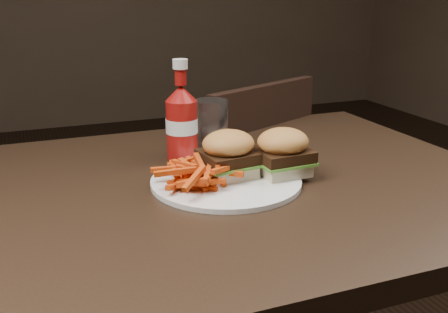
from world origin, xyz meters
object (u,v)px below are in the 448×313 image
object	(u,v)px
chair_far	(216,218)
ketchup_bottle	(182,131)
dining_table	(189,195)
tumbler	(212,126)
plate	(226,181)

from	to	relation	value
chair_far	ketchup_bottle	xyz separation A→B (m)	(-0.20, -0.35, 0.38)
dining_table	ketchup_bottle	world-z (taller)	ketchup_bottle
dining_table	tumbler	xyz separation A→B (m)	(0.11, 0.19, 0.08)
ketchup_bottle	dining_table	bearing A→B (deg)	-102.82
dining_table	tumbler	world-z (taller)	tumbler
plate	ketchup_bottle	distance (m)	0.18
plate	tumbler	bearing A→B (deg)	76.94
dining_table	chair_far	xyz separation A→B (m)	(0.24, 0.50, -0.30)
ketchup_bottle	plate	bearing A→B (deg)	-79.56
dining_table	plate	distance (m)	0.07
chair_far	plate	size ratio (longest dim) A/B	1.44
chair_far	ketchup_bottle	bearing A→B (deg)	35.88
plate	ketchup_bottle	world-z (taller)	ketchup_bottle
dining_table	ketchup_bottle	bearing A→B (deg)	77.18
plate	ketchup_bottle	size ratio (longest dim) A/B	2.14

